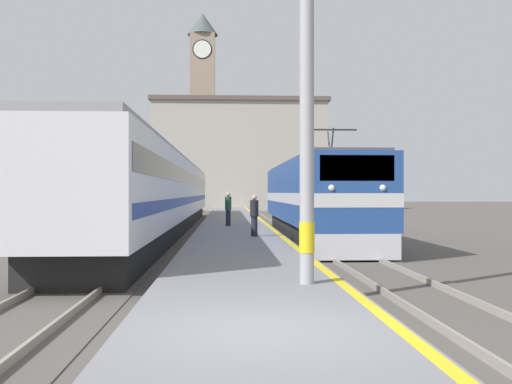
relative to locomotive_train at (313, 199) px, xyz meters
The scene contains 11 objects.
ground_plane 10.95m from the locomotive_train, 109.16° to the left, with size 200.00×200.00×0.00m, color #514C47.
platform 6.50m from the locomotive_train, 124.29° to the left, with size 3.82×140.00×0.41m.
rail_track_near 5.51m from the locomotive_train, 90.00° to the left, with size 2.84×140.00×0.16m.
rail_track_far 9.25m from the locomotive_train, 145.05° to the left, with size 2.83×140.00×0.16m.
locomotive_train is the anchor object (origin of this frame).
passenger_train 9.82m from the locomotive_train, 139.19° to the left, with size 2.92×43.79×4.00m.
catenary_mast 16.41m from the locomotive_train, 98.44° to the right, with size 2.76×0.30×8.36m.
person_on_platform 5.72m from the locomotive_train, 133.42° to the left, with size 0.34×0.34×1.78m.
second_waiting_passenger 4.57m from the locomotive_train, 129.64° to the right, with size 0.34×0.34×1.67m.
clock_tower 57.06m from the locomotive_train, 97.49° to the left, with size 4.18×4.18×26.92m.
station_building 46.54m from the locomotive_train, 92.96° to the left, with size 21.41×8.08×13.52m.
Camera 1 is at (-0.48, -7.76, 2.18)m, focal length 42.00 mm.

